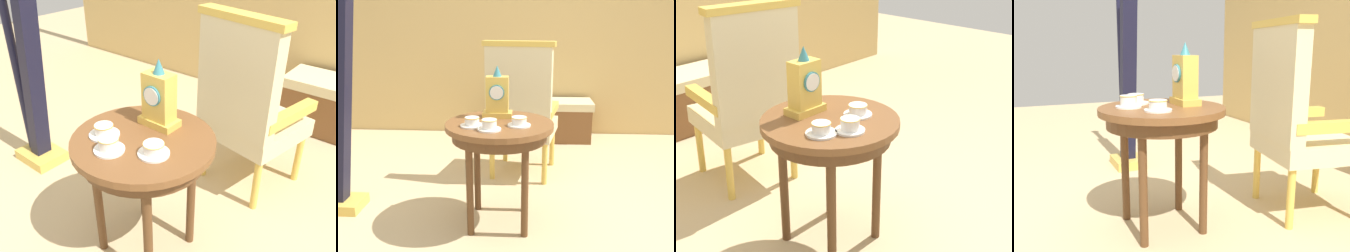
% 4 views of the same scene
% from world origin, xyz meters
% --- Properties ---
extents(ground_plane, '(10.00, 10.00, 0.00)m').
position_xyz_m(ground_plane, '(0.00, 0.00, 0.00)').
color(ground_plane, tan).
extents(wall_back, '(6.00, 0.10, 2.80)m').
position_xyz_m(wall_back, '(0.00, 2.25, 1.40)').
color(wall_back, tan).
rests_on(wall_back, ground).
extents(side_table, '(0.67, 0.67, 0.68)m').
position_xyz_m(side_table, '(-0.00, 0.09, 0.60)').
color(side_table, brown).
rests_on(side_table, ground).
extents(teacup_left, '(0.14, 0.14, 0.06)m').
position_xyz_m(teacup_left, '(-0.16, -0.01, 0.70)').
color(teacup_left, white).
rests_on(teacup_left, side_table).
extents(teacup_right, '(0.14, 0.14, 0.06)m').
position_xyz_m(teacup_right, '(-0.05, -0.08, 0.71)').
color(teacup_right, white).
rests_on(teacup_right, side_table).
extents(teacup_center, '(0.14, 0.14, 0.06)m').
position_xyz_m(teacup_center, '(0.12, 0.02, 0.70)').
color(teacup_center, white).
rests_on(teacup_center, side_table).
extents(mantel_clock, '(0.19, 0.11, 0.34)m').
position_xyz_m(mantel_clock, '(-0.02, 0.23, 0.81)').
color(mantel_clock, gold).
rests_on(mantel_clock, side_table).
extents(armchair, '(0.63, 0.62, 1.14)m').
position_xyz_m(armchair, '(0.12, 0.87, 0.59)').
color(armchair, beige).
rests_on(armchair, ground).
extents(window_bench, '(0.90, 0.40, 0.44)m').
position_xyz_m(window_bench, '(0.41, 1.95, 0.22)').
color(window_bench, beige).
rests_on(window_bench, ground).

